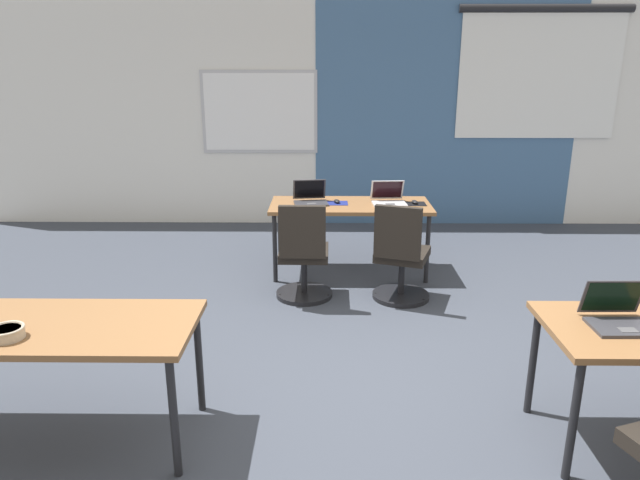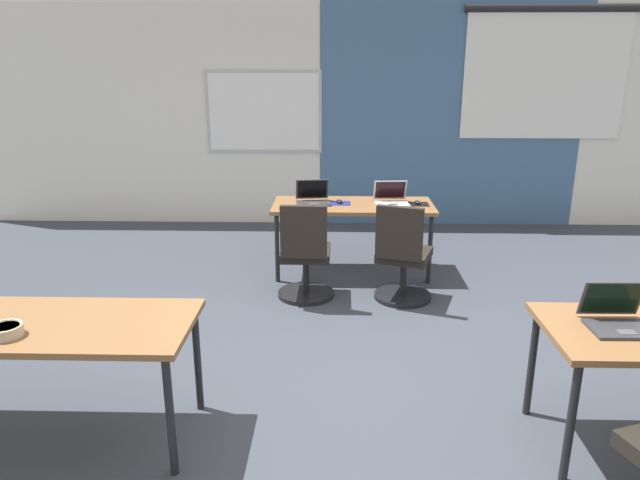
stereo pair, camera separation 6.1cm
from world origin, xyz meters
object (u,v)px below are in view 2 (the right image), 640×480
object	(u,v)px
laptop_far_left	(313,198)
desk_far_center	(353,210)
chair_far_right	(402,262)
laptop_far_right	(391,199)
chair_far_left	(305,260)
laptop_near_right_inner	(618,318)
mouse_far_left	(339,201)
desk_near_left	(47,332)
snack_bowl	(5,330)
mouse_far_right	(418,202)

from	to	relation	value
laptop_far_left	desk_far_center	bearing A→B (deg)	-11.95
chair_far_right	laptop_far_right	bearing A→B (deg)	-67.94
chair_far_left	laptop_far_right	world-z (taller)	laptop_far_right
laptop_near_right_inner	desk_far_center	bearing A→B (deg)	114.65
mouse_far_left	chair_far_left	bearing A→B (deg)	-112.24
desk_near_left	desk_far_center	distance (m)	3.30
laptop_far_right	snack_bowl	world-z (taller)	laptop_far_right
chair_far_left	laptop_near_right_inner	size ratio (longest dim) A/B	2.74
laptop_far_left	chair_far_left	size ratio (longest dim) A/B	0.40
chair_far_left	snack_bowl	size ratio (longest dim) A/B	5.18
chair_far_left	laptop_near_right_inner	world-z (taller)	laptop_near_right_inner
desk_near_left	laptop_near_right_inner	size ratio (longest dim) A/B	4.77
desk_near_left	laptop_far_left	world-z (taller)	laptop_far_left
mouse_far_left	desk_far_center	bearing A→B (deg)	-7.80
mouse_far_left	mouse_far_right	bearing A→B (deg)	-1.56
desk_near_left	chair_far_right	size ratio (longest dim) A/B	1.74
chair_far_left	chair_far_right	size ratio (longest dim) A/B	1.00
mouse_far_right	chair_far_right	distance (m)	0.87
chair_far_right	snack_bowl	bearing A→B (deg)	63.01
laptop_near_right_inner	desk_near_left	bearing A→B (deg)	179.51
desk_far_center	snack_bowl	xyz separation A→B (m)	(-1.87, -2.97, 0.10)
desk_near_left	chair_far_left	bearing A→B (deg)	57.73
laptop_far_left	chair_far_left	distance (m)	0.86
laptop_near_right_inner	chair_far_right	size ratio (longest dim) A/B	0.36
desk_near_left	mouse_far_right	world-z (taller)	mouse_far_right
desk_far_center	laptop_far_right	size ratio (longest dim) A/B	4.56
chair_far_right	mouse_far_right	bearing A→B (deg)	-87.07
laptop_far_left	chair_far_right	xyz separation A→B (m)	(0.83, -0.79, -0.39)
mouse_far_left	mouse_far_right	world-z (taller)	same
snack_bowl	laptop_far_right	bearing A→B (deg)	53.03
laptop_near_right_inner	laptop_far_right	distance (m)	2.95
desk_far_center	chair_far_left	xyz separation A→B (m)	(-0.44, -0.73, -0.28)
mouse_far_right	laptop_far_right	bearing A→B (deg)	175.38
mouse_far_left	mouse_far_right	distance (m)	0.78
mouse_far_right	chair_far_right	size ratio (longest dim) A/B	0.12
laptop_near_right_inner	mouse_far_right	world-z (taller)	laptop_near_right_inner
laptop_far_left	mouse_far_right	distance (m)	1.04
desk_far_center	mouse_far_right	size ratio (longest dim) A/B	14.59
laptop_far_left	mouse_far_left	distance (m)	0.27
mouse_far_left	chair_far_left	xyz separation A→B (m)	(-0.31, -0.75, -0.36)
mouse_far_left	laptop_far_right	distance (m)	0.52
laptop_near_right_inner	snack_bowl	bearing A→B (deg)	-177.45
desk_far_center	desk_near_left	bearing A→B (deg)	-122.01
mouse_far_left	snack_bowl	xyz separation A→B (m)	(-1.73, -2.99, 0.01)
desk_far_center	mouse_far_right	xyz separation A→B (m)	(0.64, -0.00, 0.08)
laptop_near_right_inner	mouse_far_right	xyz separation A→B (m)	(-0.69, 2.77, -0.03)
chair_far_left	chair_far_right	xyz separation A→B (m)	(0.87, -0.03, 0.00)
laptop_far_left	snack_bowl	size ratio (longest dim) A/B	2.08
laptop_near_right_inner	mouse_far_right	distance (m)	2.85
desk_far_center	laptop_far_left	distance (m)	0.42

